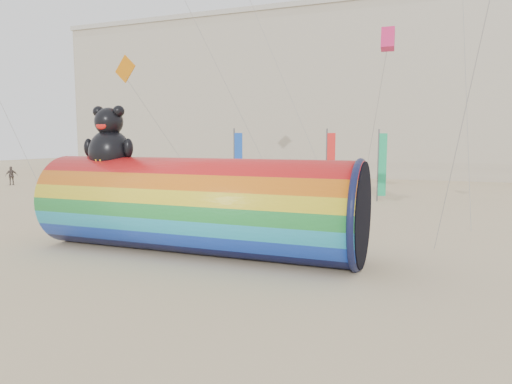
% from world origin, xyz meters
% --- Properties ---
extents(ground, '(160.00, 160.00, 0.00)m').
position_xyz_m(ground, '(0.00, 0.00, 0.00)').
color(ground, '#CCB58C').
rests_on(ground, ground).
extents(hotel_building, '(60.40, 15.40, 20.60)m').
position_xyz_m(hotel_building, '(-12.00, 45.95, 10.31)').
color(hotel_building, '#B7AD99').
rests_on(hotel_building, ground).
extents(windsock_assembly, '(12.87, 3.92, 5.94)m').
position_xyz_m(windsock_assembly, '(-1.65, 0.57, 1.97)').
color(windsock_assembly, red).
rests_on(windsock_assembly, ground).
extents(festival_banners, '(9.55, 5.59, 5.20)m').
position_xyz_m(festival_banners, '(-0.49, 15.96, 2.64)').
color(festival_banners, '#59595E').
rests_on(festival_banners, ground).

